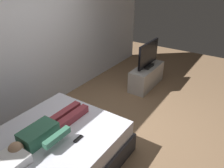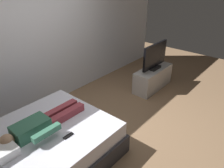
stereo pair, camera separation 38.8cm
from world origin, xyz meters
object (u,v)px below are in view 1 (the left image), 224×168
at_px(bed, 52,153).
at_px(tv_stand, 147,76).
at_px(pillow, 5,165).
at_px(person, 47,129).
at_px(remote, 78,139).
at_px(tv, 148,55).

relative_size(bed, tv_stand, 1.73).
bearing_deg(pillow, tv_stand, 0.01).
height_order(person, tv_stand, person).
xyz_separation_m(person, remote, (0.15, -0.40, -0.07)).
distance_m(bed, tv, 3.00).
bearing_deg(remote, bed, 117.74).
relative_size(pillow, remote, 3.20).
distance_m(pillow, tv_stand, 3.60).
distance_m(tv_stand, tv, 0.53).
distance_m(person, tv_stand, 2.95).
bearing_deg(person, bed, -114.76).
bearing_deg(tv_stand, tv, 0.00).
height_order(bed, remote, remote).
xyz_separation_m(pillow, tv, (3.59, 0.00, 0.18)).
relative_size(bed, tv, 2.16).
height_order(bed, person, person).
distance_m(remote, tv_stand, 2.81).
bearing_deg(tv, bed, -179.99).
distance_m(pillow, tv, 3.59).
distance_m(bed, pillow, 0.71).
relative_size(pillow, tv, 0.55).
bearing_deg(bed, tv, 0.01).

